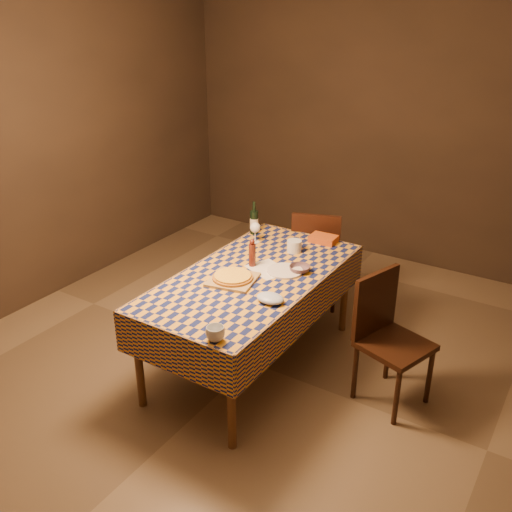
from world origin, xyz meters
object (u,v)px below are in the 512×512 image
at_px(dining_table, 252,284).
at_px(white_plate, 285,271).
at_px(cutting_board, 233,280).
at_px(chair_far, 316,253).
at_px(wine_bottle, 254,222).
at_px(pizza, 233,277).
at_px(chair_right, 387,331).
at_px(bowl, 300,269).

bearing_deg(dining_table, white_plate, 43.54).
distance_m(cutting_board, chair_far, 1.27).
distance_m(dining_table, cutting_board, 0.19).
bearing_deg(cutting_board, wine_bottle, 112.84).
xyz_separation_m(pizza, chair_far, (0.05, 1.24, -0.28)).
bearing_deg(chair_right, dining_table, -169.71).
height_order(wine_bottle, chair_right, wine_bottle).
xyz_separation_m(bowl, chair_right, (0.71, -0.05, -0.27)).
relative_size(cutting_board, wine_bottle, 1.11).
xyz_separation_m(dining_table, pizza, (-0.06, -0.16, 0.11)).
distance_m(dining_table, wine_bottle, 0.81).
xyz_separation_m(white_plate, chair_far, (-0.19, 0.91, -0.25)).
bearing_deg(dining_table, cutting_board, -112.47).
bearing_deg(cutting_board, white_plate, 53.36).
relative_size(bowl, chair_far, 0.17).
relative_size(cutting_board, pizza, 0.86).
distance_m(dining_table, bowl, 0.36).
bearing_deg(pizza, cutting_board, 0.00).
bearing_deg(white_plate, cutting_board, -126.64).
xyz_separation_m(dining_table, cutting_board, (-0.06, -0.16, 0.09)).
xyz_separation_m(pizza, bowl, (0.33, 0.38, -0.01)).
relative_size(bowl, white_plate, 0.59).
xyz_separation_m(bowl, white_plate, (-0.09, -0.06, -0.02)).
relative_size(cutting_board, bowl, 2.05).
bearing_deg(dining_table, chair_far, 91.00).
xyz_separation_m(cutting_board, white_plate, (0.24, 0.32, -0.00)).
relative_size(cutting_board, white_plate, 1.20).
relative_size(wine_bottle, white_plate, 1.08).
bearing_deg(chair_far, pizza, -92.12).
distance_m(bowl, chair_far, 0.94).
bearing_deg(chair_right, pizza, -162.23).
height_order(wine_bottle, chair_far, wine_bottle).
bearing_deg(cutting_board, dining_table, 67.53).
distance_m(dining_table, chair_right, 1.01).
height_order(dining_table, wine_bottle, wine_bottle).
xyz_separation_m(cutting_board, chair_right, (1.04, 0.33, -0.26)).
height_order(dining_table, chair_far, chair_far).
relative_size(dining_table, bowl, 11.98).
distance_m(chair_far, chair_right, 1.34).
relative_size(pizza, bowl, 2.39).
xyz_separation_m(wine_bottle, chair_far, (0.40, 0.41, -0.35)).
height_order(bowl, white_plate, bowl).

